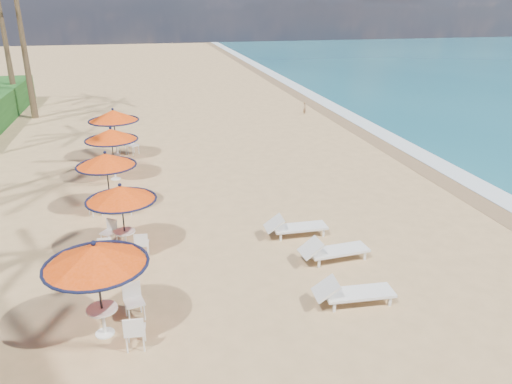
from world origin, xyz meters
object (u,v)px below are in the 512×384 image
at_px(station_0, 100,264).
at_px(station_2, 106,166).
at_px(lounger_mid, 332,250).
at_px(lounger_far, 294,226).
at_px(station_3, 111,139).
at_px(lounger_near, 351,292).
at_px(station_1, 120,202).
at_px(station_4, 115,120).

distance_m(station_0, station_2, 7.51).
bearing_deg(lounger_mid, station_0, -166.29).
relative_size(lounger_mid, lounger_far, 1.05).
bearing_deg(station_3, lounger_near, -61.02).
relative_size(station_0, lounger_far, 1.18).
height_order(station_3, lounger_near, station_3).
bearing_deg(lounger_near, lounger_mid, 84.36).
xyz_separation_m(station_0, station_1, (0.32, 4.14, -0.23)).
xyz_separation_m(station_3, lounger_near, (6.17, -11.13, -1.41)).
relative_size(station_2, lounger_near, 1.06).
distance_m(station_0, station_4, 14.05).
bearing_deg(lounger_far, lounger_near, -85.71).
xyz_separation_m(station_1, station_4, (-0.44, 9.91, 0.28)).
bearing_deg(station_0, lounger_mid, 18.53).
xyz_separation_m(station_1, station_2, (-0.55, 3.36, 0.10)).
bearing_deg(station_1, station_3, 94.47).
height_order(lounger_mid, lounger_far, lounger_mid).
distance_m(station_1, lounger_far, 5.51).
relative_size(station_3, lounger_mid, 1.07).
xyz_separation_m(station_3, lounger_mid, (6.51, -8.90, -1.41)).
height_order(station_1, lounger_near, station_1).
distance_m(station_1, lounger_mid, 6.43).
relative_size(lounger_near, lounger_mid, 0.98).
xyz_separation_m(station_2, lounger_far, (5.91, -3.57, -1.37)).
distance_m(lounger_near, lounger_far, 4.07).
distance_m(station_4, lounger_mid, 13.64).
distance_m(station_0, lounger_mid, 6.80).
bearing_deg(station_4, station_1, -87.46).
height_order(station_1, lounger_mid, station_1).
bearing_deg(station_2, lounger_mid, -39.60).
relative_size(lounger_near, lounger_far, 1.03).
bearing_deg(station_0, station_1, 85.59).
bearing_deg(station_2, station_1, -80.69).
height_order(station_1, lounger_far, station_1).
height_order(station_0, station_3, station_0).
relative_size(station_0, lounger_near, 1.15).
distance_m(station_1, station_2, 3.41).
height_order(station_0, lounger_far, station_0).
height_order(station_3, lounger_far, station_3).
height_order(station_3, lounger_mid, station_3).
distance_m(station_2, lounger_mid, 8.57).
distance_m(lounger_mid, lounger_far, 1.93).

